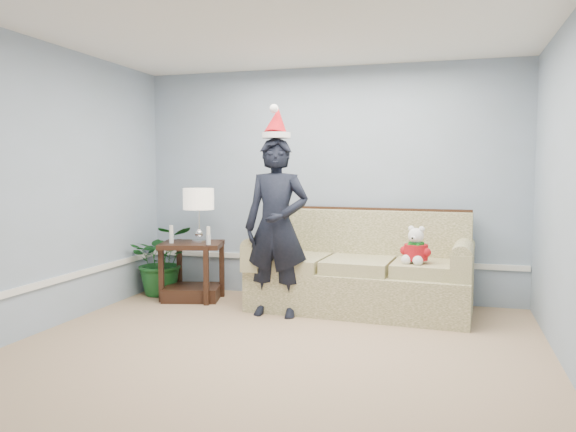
{
  "coord_description": "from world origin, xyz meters",
  "views": [
    {
      "loc": [
        1.4,
        -3.97,
        1.5
      ],
      "look_at": [
        -0.21,
        1.55,
        1.04
      ],
      "focal_mm": 35.0,
      "sensor_mm": 36.0,
      "label": 1
    }
  ],
  "objects_px": {
    "sofa": "(361,274)",
    "teddy_bear": "(416,250)",
    "houseplant": "(163,260)",
    "table_lamp": "(199,201)",
    "side_table": "(192,277)",
    "man": "(276,227)"
  },
  "relations": [
    {
      "from": "sofa",
      "to": "teddy_bear",
      "type": "bearing_deg",
      "value": -19.81
    },
    {
      "from": "houseplant",
      "to": "sofa",
      "type": "bearing_deg",
      "value": -1.0
    },
    {
      "from": "table_lamp",
      "to": "teddy_bear",
      "type": "relative_size",
      "value": 1.63
    },
    {
      "from": "sofa",
      "to": "houseplant",
      "type": "xyz_separation_m",
      "value": [
        -2.42,
        0.04,
        0.04
      ]
    },
    {
      "from": "side_table",
      "to": "table_lamp",
      "type": "bearing_deg",
      "value": -0.3
    },
    {
      "from": "table_lamp",
      "to": "houseplant",
      "type": "bearing_deg",
      "value": 166.51
    },
    {
      "from": "sofa",
      "to": "man",
      "type": "height_order",
      "value": "man"
    },
    {
      "from": "man",
      "to": "table_lamp",
      "type": "bearing_deg",
      "value": 157.65
    },
    {
      "from": "table_lamp",
      "to": "houseplant",
      "type": "height_order",
      "value": "table_lamp"
    },
    {
      "from": "side_table",
      "to": "teddy_bear",
      "type": "distance_m",
      "value": 2.6
    },
    {
      "from": "side_table",
      "to": "houseplant",
      "type": "relative_size",
      "value": 0.96
    },
    {
      "from": "houseplant",
      "to": "teddy_bear",
      "type": "distance_m",
      "value": 3.04
    },
    {
      "from": "side_table",
      "to": "teddy_bear",
      "type": "relative_size",
      "value": 2.11
    },
    {
      "from": "sofa",
      "to": "teddy_bear",
      "type": "distance_m",
      "value": 0.73
    },
    {
      "from": "sofa",
      "to": "houseplant",
      "type": "bearing_deg",
      "value": -177.51
    },
    {
      "from": "teddy_bear",
      "to": "table_lamp",
      "type": "bearing_deg",
      "value": -165.47
    },
    {
      "from": "table_lamp",
      "to": "sofa",
      "type": "bearing_deg",
      "value": 2.75
    },
    {
      "from": "side_table",
      "to": "man",
      "type": "bearing_deg",
      "value": -20.06
    },
    {
      "from": "sofa",
      "to": "man",
      "type": "distance_m",
      "value": 1.09
    },
    {
      "from": "side_table",
      "to": "table_lamp",
      "type": "height_order",
      "value": "table_lamp"
    },
    {
      "from": "sofa",
      "to": "man",
      "type": "relative_size",
      "value": 1.29
    },
    {
      "from": "houseplant",
      "to": "man",
      "type": "bearing_deg",
      "value": -18.95
    }
  ]
}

